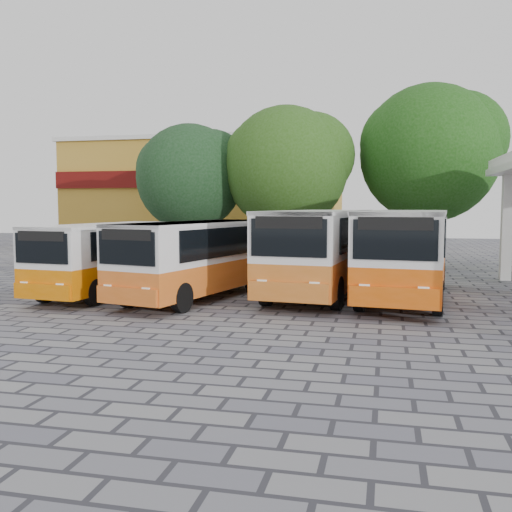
% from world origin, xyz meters
% --- Properties ---
extents(ground, '(90.00, 90.00, 0.00)m').
position_xyz_m(ground, '(0.00, 0.00, 0.00)').
color(ground, slate).
rests_on(ground, ground).
extents(shophouse_block, '(20.40, 10.40, 8.30)m').
position_xyz_m(shophouse_block, '(-11.00, 25.99, 4.16)').
color(shophouse_block, '#AF8125').
rests_on(shophouse_block, ground).
extents(bus_far_left, '(3.01, 7.55, 2.65)m').
position_xyz_m(bus_far_left, '(-7.52, 2.72, 1.53)').
color(bus_far_left, '#D96800').
rests_on(bus_far_left, ground).
extents(bus_centre_left, '(4.01, 8.04, 2.75)m').
position_xyz_m(bus_centre_left, '(-3.97, 2.41, 1.59)').
color(bus_centre_left, orange).
rests_on(bus_centre_left, ground).
extents(bus_centre_right, '(3.56, 8.97, 3.15)m').
position_xyz_m(bus_centre_right, '(0.24, 4.27, 1.82)').
color(bus_centre_right, orange).
rests_on(bus_centre_right, ground).
extents(bus_far_right, '(3.53, 8.96, 3.15)m').
position_xyz_m(bus_far_right, '(3.30, 3.94, 1.82)').
color(bus_far_right, '#E05409').
rests_on(bus_far_right, ground).
extents(tree_left, '(6.24, 5.94, 7.86)m').
position_xyz_m(tree_left, '(-8.04, 13.64, 5.08)').
color(tree_left, '#3E2B18').
rests_on(tree_left, ground).
extents(tree_middle, '(7.01, 6.68, 8.70)m').
position_xyz_m(tree_middle, '(-2.66, 13.94, 5.58)').
color(tree_middle, '#372111').
rests_on(tree_middle, ground).
extents(tree_right, '(7.88, 7.50, 9.93)m').
position_xyz_m(tree_right, '(4.93, 16.05, 6.42)').
color(tree_right, black).
rests_on(tree_right, ground).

